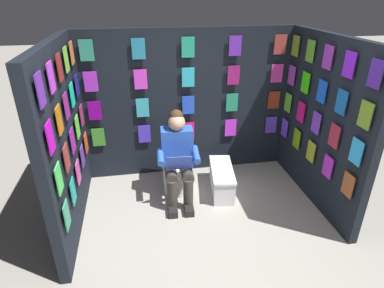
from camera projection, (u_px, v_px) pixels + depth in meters
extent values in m
plane|color=#9E998E|center=(220.00, 262.00, 3.30)|extent=(30.00, 30.00, 0.00)
cube|color=black|center=(187.00, 104.00, 4.59)|extent=(3.00, 0.10, 2.07)
cube|color=#3A8F2F|center=(99.00, 137.00, 4.48)|extent=(0.17, 0.01, 0.26)
cube|color=#5235DC|center=(144.00, 134.00, 4.58)|extent=(0.17, 0.01, 0.26)
cube|color=#EF1477|center=(188.00, 131.00, 4.68)|extent=(0.17, 0.01, 0.26)
cube|color=#D133E9|center=(231.00, 128.00, 4.78)|extent=(0.17, 0.01, 0.26)
cube|color=#593ACA|center=(271.00, 125.00, 4.88)|extent=(0.17, 0.01, 0.26)
cube|color=#79088C|center=(95.00, 111.00, 4.30)|extent=(0.17, 0.01, 0.26)
cube|color=#3AB1BF|center=(143.00, 108.00, 4.41)|extent=(0.17, 0.01, 0.26)
cube|color=blue|center=(188.00, 105.00, 4.51)|extent=(0.17, 0.01, 0.26)
cube|color=#269268|center=(232.00, 103.00, 4.61)|extent=(0.17, 0.01, 0.26)
cube|color=maroon|center=(274.00, 100.00, 4.71)|extent=(0.17, 0.01, 0.26)
cube|color=#AF2FC9|center=(91.00, 82.00, 4.13)|extent=(0.17, 0.01, 0.26)
cube|color=#E33AD6|center=(141.00, 79.00, 4.23)|extent=(0.17, 0.01, 0.26)
cube|color=#2EB7D3|center=(188.00, 77.00, 4.33)|extent=(0.17, 0.01, 0.26)
cube|color=#951C66|center=(234.00, 75.00, 4.44)|extent=(0.17, 0.01, 0.26)
cube|color=#C53996|center=(277.00, 73.00, 4.54)|extent=(0.17, 0.01, 0.26)
cube|color=#2D8E75|center=(86.00, 50.00, 3.96)|extent=(0.17, 0.01, 0.26)
cube|color=teal|center=(138.00, 49.00, 4.06)|extent=(0.17, 0.01, 0.26)
cube|color=#229E74|center=(188.00, 47.00, 4.16)|extent=(0.17, 0.01, 0.26)
cube|color=#6729B2|center=(235.00, 46.00, 4.26)|extent=(0.17, 0.01, 0.26)
cube|color=#9B3934|center=(280.00, 44.00, 4.37)|extent=(0.17, 0.01, 0.26)
cube|color=black|center=(322.00, 123.00, 3.93)|extent=(0.10, 1.92, 2.07)
cube|color=#613AED|center=(284.00, 128.00, 4.77)|extent=(0.01, 0.17, 0.26)
cube|color=#6EA713|center=(297.00, 139.00, 4.43)|extent=(0.01, 0.17, 0.26)
cube|color=#A7AC27|center=(311.00, 152.00, 4.09)|extent=(0.01, 0.17, 0.26)
cube|color=#B827CB|center=(328.00, 167.00, 3.74)|extent=(0.01, 0.17, 0.26)
cube|color=#9A4F25|center=(348.00, 185.00, 3.40)|extent=(0.01, 0.17, 0.26)
cube|color=#57BD34|center=(288.00, 103.00, 4.60)|extent=(0.01, 0.17, 0.26)
cube|color=#D61475|center=(301.00, 112.00, 4.26)|extent=(0.01, 0.17, 0.26)
cube|color=purple|center=(316.00, 123.00, 3.91)|extent=(0.01, 0.17, 0.26)
cube|color=#A52736|center=(334.00, 136.00, 3.57)|extent=(0.01, 0.17, 0.26)
cube|color=#2AA9F0|center=(356.00, 152.00, 3.23)|extent=(0.01, 0.17, 0.26)
cube|color=purple|center=(292.00, 75.00, 4.43)|extent=(0.01, 0.17, 0.26)
cube|color=#38DF0F|center=(305.00, 83.00, 4.09)|extent=(0.01, 0.17, 0.26)
cube|color=blue|center=(322.00, 92.00, 3.74)|extent=(0.01, 0.17, 0.26)
cube|color=#185CAE|center=(341.00, 102.00, 3.40)|extent=(0.01, 0.17, 0.26)
cube|color=olive|center=(365.00, 115.00, 3.06)|extent=(0.01, 0.17, 0.26)
cube|color=olive|center=(296.00, 46.00, 4.26)|extent=(0.01, 0.17, 0.26)
cube|color=#5CA32A|center=(310.00, 51.00, 3.92)|extent=(0.01, 0.17, 0.26)
cube|color=purple|center=(328.00, 57.00, 3.57)|extent=(0.01, 0.17, 0.26)
cube|color=#811FE4|center=(349.00, 65.00, 3.23)|extent=(0.01, 0.17, 0.26)
cube|color=#44228E|center=(376.00, 74.00, 2.88)|extent=(0.01, 0.17, 0.26)
cube|color=black|center=(65.00, 142.00, 3.46)|extent=(0.10, 1.92, 2.07)
cube|color=#36A174|center=(67.00, 215.00, 2.95)|extent=(0.01, 0.17, 0.26)
cube|color=#19A796|center=(73.00, 191.00, 3.29)|extent=(0.01, 0.17, 0.26)
cube|color=#EC51B2|center=(78.00, 172.00, 3.64)|extent=(0.01, 0.17, 0.26)
cube|color=#623AB4|center=(83.00, 156.00, 3.98)|extent=(0.01, 0.17, 0.26)
cube|color=#EB5125|center=(86.00, 143.00, 4.32)|extent=(0.01, 0.17, 0.26)
cube|color=#4CE35C|center=(59.00, 179.00, 2.78)|extent=(0.01, 0.17, 0.26)
cube|color=#A23C36|center=(67.00, 157.00, 3.12)|extent=(0.01, 0.17, 0.26)
cube|color=purple|center=(73.00, 141.00, 3.46)|extent=(0.01, 0.17, 0.26)
cube|color=#70F042|center=(78.00, 127.00, 3.81)|extent=(0.01, 0.17, 0.26)
cube|color=#A03163|center=(82.00, 115.00, 4.15)|extent=(0.01, 0.17, 0.26)
cube|color=#D012D1|center=(50.00, 137.00, 2.60)|extent=(0.01, 0.17, 0.26)
cube|color=orange|center=(59.00, 120.00, 2.95)|extent=(0.01, 0.17, 0.26)
cube|color=#962689|center=(66.00, 106.00, 3.29)|extent=(0.01, 0.17, 0.26)
cube|color=#14DFB2|center=(72.00, 95.00, 3.64)|extent=(0.01, 0.17, 0.26)
cube|color=navy|center=(77.00, 85.00, 3.98)|extent=(0.01, 0.17, 0.26)
cube|color=#672BA7|center=(40.00, 90.00, 2.43)|extent=(0.01, 0.17, 0.26)
cube|color=#C73DE4|center=(51.00, 77.00, 2.78)|extent=(0.01, 0.17, 0.26)
cube|color=maroon|center=(60.00, 67.00, 3.12)|extent=(0.01, 0.17, 0.26)
cube|color=#86D345|center=(66.00, 59.00, 3.47)|extent=(0.01, 0.17, 0.26)
cube|color=orange|center=(72.00, 53.00, 3.81)|extent=(0.01, 0.17, 0.26)
cylinder|color=white|center=(177.00, 178.00, 4.38)|extent=(0.38, 0.38, 0.40)
cylinder|color=white|center=(177.00, 165.00, 4.28)|extent=(0.41, 0.41, 0.02)
cube|color=white|center=(175.00, 145.00, 4.44)|extent=(0.39, 0.20, 0.36)
cylinder|color=white|center=(176.00, 148.00, 4.36)|extent=(0.39, 0.09, 0.39)
cube|color=blue|center=(177.00, 147.00, 4.14)|extent=(0.41, 0.24, 0.52)
sphere|color=tan|center=(177.00, 123.00, 3.96)|extent=(0.21, 0.21, 0.21)
sphere|color=#472D19|center=(176.00, 116.00, 3.95)|extent=(0.17, 0.17, 0.17)
cylinder|color=#38332D|center=(187.00, 171.00, 4.08)|extent=(0.17, 0.41, 0.15)
cylinder|color=#38332D|center=(171.00, 172.00, 4.06)|extent=(0.17, 0.41, 0.15)
cylinder|color=#38332D|center=(188.00, 194.00, 4.02)|extent=(0.12, 0.12, 0.42)
cylinder|color=#38332D|center=(172.00, 195.00, 4.00)|extent=(0.12, 0.12, 0.42)
cube|color=black|center=(189.00, 208.00, 4.04)|extent=(0.12, 0.27, 0.09)
cube|color=black|center=(173.00, 209.00, 4.01)|extent=(0.12, 0.27, 0.09)
cylinder|color=blue|center=(196.00, 155.00, 4.01)|extent=(0.10, 0.31, 0.13)
cylinder|color=blue|center=(160.00, 157.00, 3.97)|extent=(0.10, 0.31, 0.13)
cube|color=blue|center=(179.00, 163.00, 3.85)|extent=(0.31, 0.15, 0.23)
cube|color=silver|center=(222.00, 180.00, 4.41)|extent=(0.38, 0.77, 0.32)
cube|color=white|center=(222.00, 170.00, 4.33)|extent=(0.40, 0.80, 0.03)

